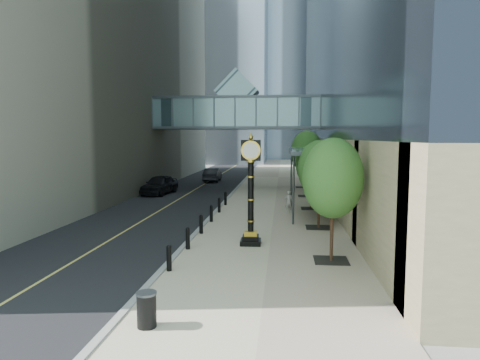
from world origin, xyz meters
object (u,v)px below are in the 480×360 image
object	(u,v)px
car_near	(160,185)
car_far	(213,175)
pedestrian	(289,202)
street_clock	(251,198)
trash_bin	(147,311)

from	to	relation	value
car_near	car_far	xyz separation A→B (m)	(2.95, 11.41, -0.10)
pedestrian	car_far	size ratio (longest dim) A/B	0.33
car_far	street_clock	bearing A→B (deg)	102.28
car_near	car_far	distance (m)	11.79
pedestrian	car_near	world-z (taller)	car_near
car_near	car_far	world-z (taller)	car_near
street_clock	trash_bin	size ratio (longest dim) A/B	5.75
street_clock	car_near	size ratio (longest dim) A/B	1.03
trash_bin	car_far	world-z (taller)	car_far
trash_bin	car_near	size ratio (longest dim) A/B	0.18
street_clock	car_far	xyz separation A→B (m)	(-6.64, 28.90, -1.52)
trash_bin	pedestrian	xyz separation A→B (m)	(4.01, 17.91, 0.30)
trash_bin	car_near	xyz separation A→B (m)	(-7.49, 26.66, 0.37)
car_far	trash_bin	bearing A→B (deg)	96.14
street_clock	trash_bin	world-z (taller)	street_clock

